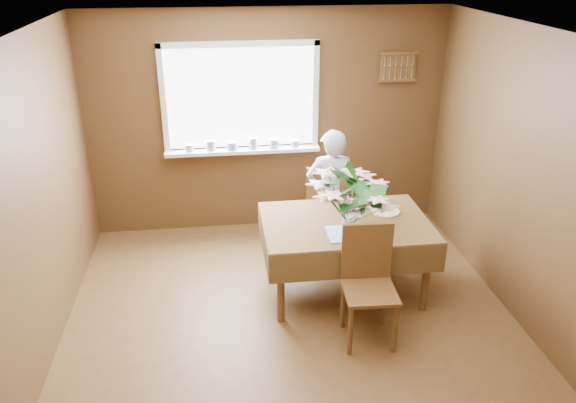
{
  "coord_description": "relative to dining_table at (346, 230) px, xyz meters",
  "views": [
    {
      "loc": [
        -0.58,
        -3.83,
        3.06
      ],
      "look_at": [
        0.0,
        0.55,
        1.05
      ],
      "focal_mm": 35.0,
      "sensor_mm": 36.0,
      "label": 1
    }
  ],
  "objects": [
    {
      "name": "floor",
      "position": [
        -0.56,
        -0.7,
        -0.66
      ],
      "size": [
        4.5,
        4.5,
        0.0
      ],
      "primitive_type": "plane",
      "color": "brown",
      "rests_on": "ground"
    },
    {
      "name": "ceiling",
      "position": [
        -0.56,
        -0.7,
        1.84
      ],
      "size": [
        4.5,
        4.5,
        0.0
      ],
      "primitive_type": "plane",
      "rotation": [
        3.14,
        0.0,
        0.0
      ],
      "color": "white",
      "rests_on": "wall_back"
    },
    {
      "name": "wall_back",
      "position": [
        -0.56,
        1.55,
        0.59
      ],
      "size": [
        4.0,
        0.0,
        4.0
      ],
      "primitive_type": "plane",
      "rotation": [
        1.57,
        0.0,
        0.0
      ],
      "color": "brown",
      "rests_on": "floor"
    },
    {
      "name": "wall_left",
      "position": [
        -2.56,
        -0.7,
        0.59
      ],
      "size": [
        0.0,
        4.5,
        4.5
      ],
      "primitive_type": "plane",
      "rotation": [
        1.57,
        0.0,
        1.57
      ],
      "color": "brown",
      "rests_on": "floor"
    },
    {
      "name": "wall_right",
      "position": [
        1.44,
        -0.7,
        0.59
      ],
      "size": [
        0.0,
        4.5,
        4.5
      ],
      "primitive_type": "plane",
      "rotation": [
        1.57,
        0.0,
        -1.57
      ],
      "color": "brown",
      "rests_on": "floor"
    },
    {
      "name": "window_assembly",
      "position": [
        -0.86,
        1.5,
        0.69
      ],
      "size": [
        1.72,
        0.2,
        1.22
      ],
      "color": "white",
      "rests_on": "wall_back"
    },
    {
      "name": "spoon_rack",
      "position": [
        0.89,
        1.52,
        1.19
      ],
      "size": [
        0.44,
        0.05,
        0.33
      ],
      "color": "brown",
      "rests_on": "wall_back"
    },
    {
      "name": "dining_table",
      "position": [
        0.0,
        0.0,
        0.0
      ],
      "size": [
        1.55,
        1.06,
        0.76
      ],
      "rotation": [
        0.0,
        0.0,
        -0.0
      ],
      "color": "brown",
      "rests_on": "floor"
    },
    {
      "name": "chair_far",
      "position": [
        -0.01,
        0.81,
        -0.12
      ],
      "size": [
        0.54,
        0.54,
        0.99
      ],
      "rotation": [
        0.0,
        0.0,
        2.8
      ],
      "color": "brown",
      "rests_on": "floor"
    },
    {
      "name": "chair_near",
      "position": [
        0.04,
        -0.68,
        -0.12
      ],
      "size": [
        0.45,
        0.45,
        1.0
      ],
      "rotation": [
        0.0,
        0.0,
        -0.05
      ],
      "color": "brown",
      "rests_on": "floor"
    },
    {
      "name": "seated_woman",
      "position": [
        0.0,
        0.71,
        0.05
      ],
      "size": [
        0.53,
        0.37,
        1.41
      ],
      "primitive_type": "imported",
      "rotation": [
        0.0,
        0.0,
        3.09
      ],
      "color": "white",
      "rests_on": "floor"
    },
    {
      "name": "flower_bouquet",
      "position": [
        -0.04,
        -0.24,
        0.43
      ],
      "size": [
        0.61,
        0.61,
        0.52
      ],
      "rotation": [
        0.0,
        0.0,
        -0.26
      ],
      "color": "white",
      "rests_on": "dining_table"
    },
    {
      "name": "side_plate",
      "position": [
        0.42,
        0.14,
        0.1
      ],
      "size": [
        0.28,
        0.28,
        0.01
      ],
      "primitive_type": "cylinder",
      "rotation": [
        0.0,
        0.0,
        -0.04
      ],
      "color": "white",
      "rests_on": "dining_table"
    },
    {
      "name": "table_knife",
      "position": [
        0.12,
        -0.25,
        0.1
      ],
      "size": [
        0.1,
        0.23,
        0.0
      ],
      "primitive_type": "cube",
      "rotation": [
        0.0,
        0.0,
        0.34
      ],
      "color": "silver",
      "rests_on": "dining_table"
    }
  ]
}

